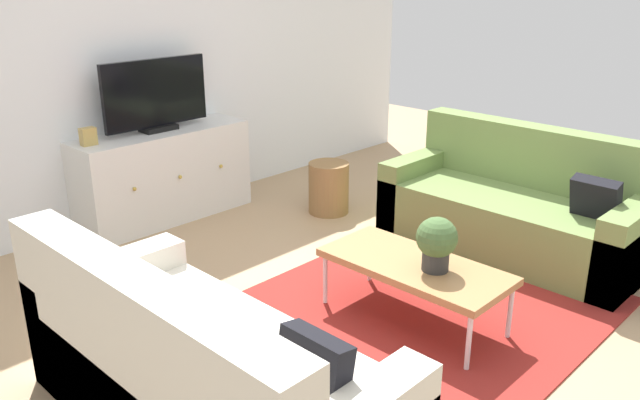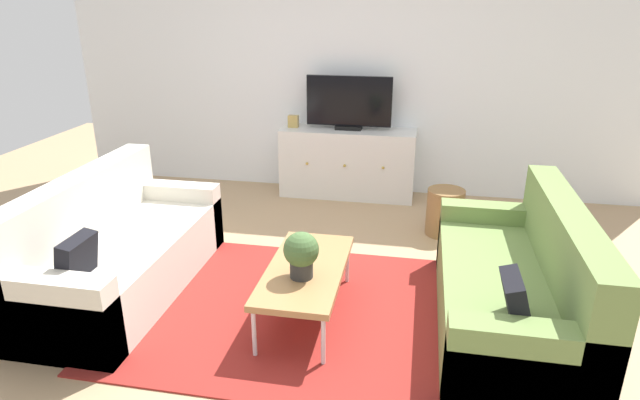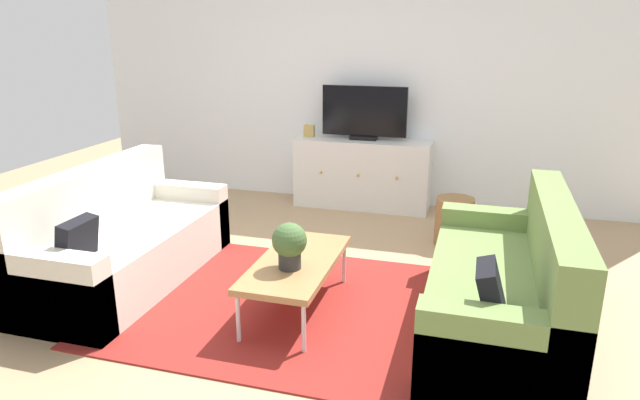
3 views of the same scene
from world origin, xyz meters
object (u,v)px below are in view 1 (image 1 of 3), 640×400
wicker_basket (329,188)px  couch_left_side (194,381)px  couch_right_side (518,210)px  potted_plant (437,241)px  flat_screen_tv (156,96)px  coffee_table (415,267)px  tv_console (164,175)px  mantel_clock (88,136)px

wicker_basket → couch_left_side: bearing=-148.4°
couch_right_side → wicker_basket: 1.56m
potted_plant → flat_screen_tv: 2.66m
couch_right_side → potted_plant: couch_right_side is taller
potted_plant → wicker_basket: 2.00m
coffee_table → tv_console: 2.46m
wicker_basket → potted_plant: bearing=-119.3°
flat_screen_tv → coffee_table: bearing=-88.5°
mantel_clock → wicker_basket: 1.95m
couch_left_side → flat_screen_tv: bearing=59.5°
coffee_table → potted_plant: size_ratio=3.50×
couch_left_side → tv_console: bearing=59.3°
potted_plant → flat_screen_tv: size_ratio=0.34×
couch_right_side → couch_left_side: bearing=180.0°
flat_screen_tv → mantel_clock: size_ratio=6.96×
couch_right_side → flat_screen_tv: size_ratio=2.04×
coffee_table → wicker_basket: wicker_basket is taller
couch_left_side → coffee_table: 1.48m
potted_plant → couch_right_side: bearing=9.0°
coffee_table → wicker_basket: (0.97, 1.59, -0.13)m
coffee_table → tv_console: tv_console is taller
couch_left_side → coffee_table: bearing=-3.3°
flat_screen_tv → mantel_clock: flat_screen_tv is taller
coffee_table → flat_screen_tv: bearing=91.5°
couch_left_side → couch_right_side: bearing=0.0°
couch_left_side → couch_right_side: 2.87m
couch_left_side → couch_right_side: size_ratio=1.00×
mantel_clock → tv_console: bearing=-0.0°
couch_left_side → tv_console: 2.76m
couch_left_side → flat_screen_tv: 2.87m
potted_plant → flat_screen_tv: (-0.07, 2.62, 0.47)m
couch_left_side → mantel_clock: 2.56m
tv_console → wicker_basket: 1.36m
tv_console → mantel_clock: 0.74m
wicker_basket → mantel_clock: bearing=151.9°
couch_left_side → coffee_table: size_ratio=1.69×
mantel_clock → wicker_basket: (1.64, -0.87, -0.59)m
couch_right_side → wicker_basket: size_ratio=4.26×
couch_right_side → mantel_clock: 3.19m
couch_left_side → potted_plant: size_ratio=5.92×
coffee_table → tv_console: bearing=91.5°
flat_screen_tv → mantel_clock: 0.64m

